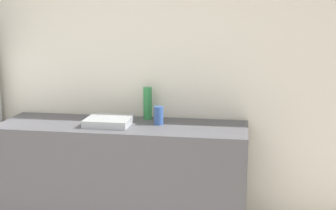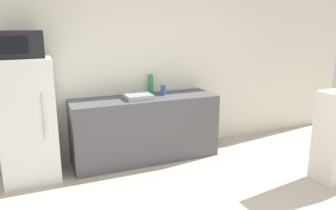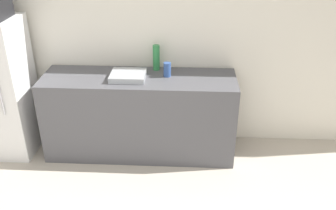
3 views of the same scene
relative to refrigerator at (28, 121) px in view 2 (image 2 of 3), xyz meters
name	(u,v)px [view 2 (image 2 of 3)]	position (x,y,z in m)	size (l,w,h in m)	color
wall_back	(137,67)	(1.53, 0.40, 0.54)	(8.00, 0.06, 2.60)	silver
refrigerator	(28,121)	(0.00, 0.00, 0.00)	(0.65, 0.60, 1.52)	silver
microwave	(20,44)	(0.00, 0.00, 0.92)	(0.51, 0.38, 0.31)	black
counter	(145,128)	(1.53, 0.04, -0.31)	(2.06, 0.62, 0.91)	#4C4C51
sink_basin	(138,96)	(1.42, 0.01, 0.18)	(0.36, 0.32, 0.06)	#9EA3A8
bottle_tall	(151,84)	(1.70, 0.27, 0.29)	(0.07, 0.07, 0.28)	#2D7F42
bottle_short	(163,90)	(1.83, 0.09, 0.22)	(0.08, 0.08, 0.15)	#2D4C8C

